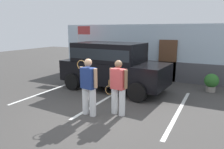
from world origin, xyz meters
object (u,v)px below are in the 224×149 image
at_px(tennis_player_woman, 118,87).
at_px(tennis_player_man, 89,86).
at_px(potted_plant_by_porch, 211,82).
at_px(parked_suv, 112,64).
at_px(flag_pole, 81,41).

bearing_deg(tennis_player_woman, tennis_player_man, 37.67).
bearing_deg(potted_plant_by_porch, tennis_player_man, -126.04).
relative_size(parked_suv, flag_pole, 1.67).
bearing_deg(flag_pole, tennis_player_woman, -44.75).
xyz_separation_m(parked_suv, potted_plant_by_porch, (3.94, 1.60, -0.71)).
relative_size(potted_plant_by_porch, flag_pole, 0.27).
bearing_deg(parked_suv, tennis_player_woman, -54.92).
bearing_deg(parked_suv, potted_plant_by_porch, 26.22).
distance_m(parked_suv, tennis_player_woman, 2.86).
xyz_separation_m(parked_suv, tennis_player_woman, (1.46, -2.44, -0.26)).
height_order(tennis_player_man, flag_pole, flag_pole).
height_order(potted_plant_by_porch, flag_pole, flag_pole).
distance_m(parked_suv, flag_pole, 3.61).
bearing_deg(potted_plant_by_porch, tennis_player_woman, -121.48).
bearing_deg(parked_suv, flag_pole, 150.95).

